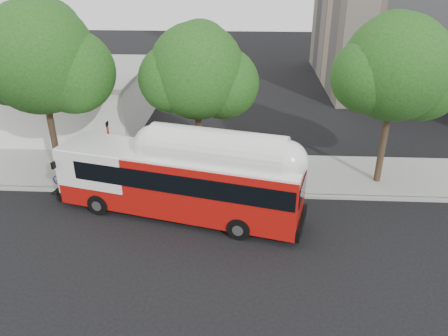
# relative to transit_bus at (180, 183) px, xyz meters

# --- Properties ---
(ground) EXTENTS (120.00, 120.00, 0.00)m
(ground) POSITION_rel_transit_bus_xyz_m (1.45, -1.90, -1.74)
(ground) COLOR black
(ground) RESTS_ON ground
(sidewalk) EXTENTS (60.00, 5.00, 0.15)m
(sidewalk) POSITION_rel_transit_bus_xyz_m (1.45, 4.60, -1.67)
(sidewalk) COLOR gray
(sidewalk) RESTS_ON ground
(curb_strip) EXTENTS (60.00, 0.30, 0.15)m
(curb_strip) POSITION_rel_transit_bus_xyz_m (1.45, 2.00, -1.67)
(curb_strip) COLOR gray
(curb_strip) RESTS_ON ground
(red_curb_segment) EXTENTS (10.00, 0.32, 0.16)m
(red_curb_segment) POSITION_rel_transit_bus_xyz_m (-1.55, 2.00, -1.66)
(red_curb_segment) COLOR maroon
(red_curb_segment) RESTS_ON ground
(street_tree_left) EXTENTS (6.67, 5.80, 9.74)m
(street_tree_left) POSITION_rel_transit_bus_xyz_m (-7.08, 3.65, 4.86)
(street_tree_left) COLOR #2D2116
(street_tree_left) RESTS_ON ground
(street_tree_mid) EXTENTS (5.75, 5.00, 8.62)m
(street_tree_mid) POSITION_rel_transit_bus_xyz_m (0.86, 4.15, 4.16)
(street_tree_mid) COLOR #2D2116
(street_tree_mid) RESTS_ON ground
(street_tree_right) EXTENTS (6.21, 5.40, 9.18)m
(street_tree_right) POSITION_rel_transit_bus_xyz_m (10.89, 3.95, 4.51)
(street_tree_right) COLOR #2D2116
(street_tree_right) RESTS_ON ground
(low_commercial_bldg) EXTENTS (16.20, 10.20, 4.25)m
(low_commercial_bldg) POSITION_rel_transit_bus_xyz_m (-12.55, 12.10, 0.41)
(low_commercial_bldg) COLOR silver
(low_commercial_bldg) RESTS_ON ground
(transit_bus) EXTENTS (12.78, 5.31, 3.73)m
(transit_bus) POSITION_rel_transit_bus_xyz_m (0.00, 0.00, 0.00)
(transit_bus) COLOR #A7100B
(transit_bus) RESTS_ON ground
(signal_pole) EXTENTS (0.11, 0.36, 3.84)m
(signal_pole) POSITION_rel_transit_bus_xyz_m (-4.07, 2.50, 0.23)
(signal_pole) COLOR #B41316
(signal_pole) RESTS_ON ground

